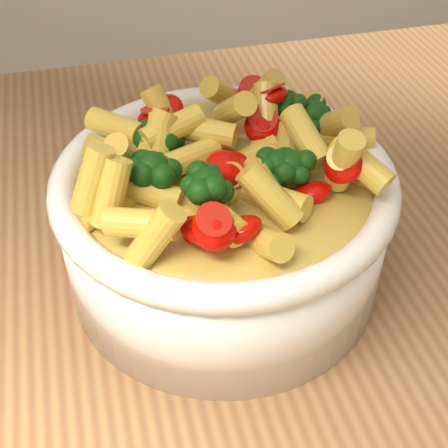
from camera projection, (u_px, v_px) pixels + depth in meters
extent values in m
cube|color=#A37945|center=(318.00, 258.00, 0.58)|extent=(1.20, 0.80, 0.04)
cylinder|color=white|center=(224.00, 229.00, 0.50)|extent=(0.25, 0.25, 0.10)
ellipsoid|color=white|center=(224.00, 257.00, 0.52)|extent=(0.23, 0.23, 0.04)
torus|color=white|center=(224.00, 179.00, 0.47)|extent=(0.26, 0.26, 0.02)
ellipsoid|color=#EDD051|center=(224.00, 179.00, 0.47)|extent=(0.22, 0.22, 0.03)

